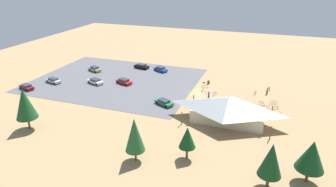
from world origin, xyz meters
TOP-DOWN VIEW (x-y plane):
  - ground at (0.00, 0.00)m, footprint 160.00×160.00m
  - parking_lot_asphalt at (23.37, -1.49)m, footprint 42.76×33.69m
  - bike_pavilion at (-8.83, 12.08)m, footprint 16.73×9.30m
  - trash_bin at (-0.91, -6.94)m, footprint 0.60×0.60m
  - lot_sign at (-0.65, -2.50)m, footprint 0.56×0.08m
  - pine_far_east at (25.85, 27.65)m, footprint 3.87×3.87m
  - pine_center at (-4.71, 26.82)m, footprint 2.66×2.66m
  - pine_far_west at (-22.22, 26.63)m, footprint 3.92×3.92m
  - pine_west at (2.70, 30.04)m, footprint 3.08×3.08m
  - pine_east at (-17.04, 29.63)m, footprint 3.22×3.22m
  - bicycle_purple_by_bin at (-1.32, -0.29)m, footprint 1.67×0.64m
  - bicycle_green_edge_south at (-17.33, 0.64)m, footprint 1.68×0.54m
  - bicycle_black_yard_right at (-16.17, -7.77)m, footprint 0.48×1.72m
  - bicycle_orange_lone_west at (-15.84, 3.83)m, footprint 1.58×1.02m
  - bicycle_teal_yard_front at (-3.89, 0.04)m, footprint 0.94×1.53m
  - bicycle_yellow_lone_east at (-17.80, 3.29)m, footprint 1.35×1.04m
  - bicycle_blue_front_row at (-14.79, 1.97)m, footprint 1.38×1.14m
  - bicycle_silver_near_porch at (-13.05, -3.76)m, footprint 0.56×1.62m
  - bicycle_red_yard_center at (-18.71, 6.59)m, footprint 0.48×1.75m
  - bicycle_white_trailside at (-0.68, -3.86)m, footprint 1.62×0.69m
  - car_green_far_end at (5.59, 9.27)m, footprint 4.72×3.52m
  - car_silver_by_curb at (38.07, 5.99)m, footprint 4.80×2.76m
  - car_black_aisle_side at (21.06, -13.06)m, footprint 4.83×2.67m
  - car_maroon_near_entry at (41.28, 12.02)m, footprint 4.54×2.85m
  - car_red_mid_lot at (20.06, 0.40)m, footprint 4.87×3.31m
  - car_blue_second_row at (14.62, -12.37)m, footprint 4.65×3.52m
  - car_tan_back_corner at (33.07, -6.09)m, footprint 4.76×3.47m
  - car_white_front_row at (27.21, 2.81)m, footprint 4.92×3.30m
  - visitor_crossing_yard at (-15.70, -4.80)m, footprint 0.37×0.40m
  - visitor_near_lot at (-2.86, 1.83)m, footprint 0.39×0.36m

SIDE VIEW (x-z plane):
  - ground at x=0.00m, z-range 0.00..0.00m
  - parking_lot_asphalt at x=23.37m, z-range 0.00..0.05m
  - bicycle_purple_by_bin at x=-1.32m, z-range -0.02..0.72m
  - bicycle_black_yard_right at x=-16.17m, z-range -0.06..0.78m
  - bicycle_yellow_lone_east at x=-17.80m, z-range -0.03..0.75m
  - bicycle_white_trailside at x=-0.68m, z-range -0.03..0.76m
  - bicycle_silver_near_porch at x=-13.05m, z-range -0.04..0.77m
  - bicycle_red_yard_center at x=-18.71m, z-range -0.06..0.80m
  - bicycle_teal_yard_front at x=-3.89m, z-range -0.05..0.80m
  - bicycle_blue_front_row at x=-14.79m, z-range -0.06..0.84m
  - bicycle_orange_lone_west at x=-15.84m, z-range -0.04..0.84m
  - bicycle_green_edge_south at x=-17.33m, z-range -0.04..0.84m
  - trash_bin at x=-0.91m, z-range 0.00..0.90m
  - car_green_far_end at x=5.59m, z-range 0.06..1.31m
  - car_silver_by_curb at x=38.07m, z-range 0.06..1.35m
  - car_maroon_near_entry at x=41.28m, z-range 0.05..1.36m
  - car_white_front_row at x=27.21m, z-range 0.05..1.38m
  - car_red_mid_lot at x=20.06m, z-range 0.05..1.40m
  - car_black_aisle_side at x=21.06m, z-range 0.05..1.41m
  - car_blue_second_row at x=14.62m, z-range 0.04..1.44m
  - car_tan_back_corner at x=33.07m, z-range 0.04..1.46m
  - visitor_near_lot at x=-2.86m, z-range 0.04..1.69m
  - visitor_crossing_yard at x=-15.70m, z-range 0.05..1.83m
  - lot_sign at x=-0.65m, z-range 0.31..2.51m
  - bike_pavilion at x=-8.83m, z-range 0.35..5.38m
  - pine_center at x=-4.71m, z-range 1.02..6.64m
  - pine_far_west at x=-22.22m, z-range 1.12..7.80m
  - pine_east at x=-17.04m, z-range 1.03..8.04m
  - pine_west at x=2.70m, z-range 0.95..8.35m
  - pine_far_east at x=25.85m, z-range 1.17..9.36m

